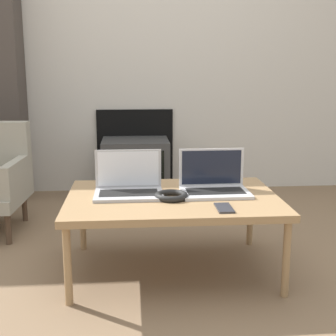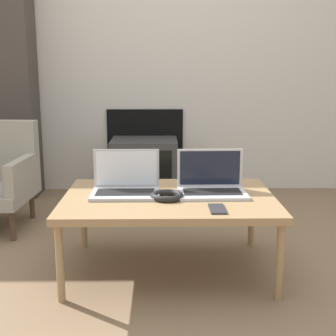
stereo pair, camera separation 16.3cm
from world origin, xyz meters
TOP-DOWN VIEW (x-y plane):
  - ground_plane at (0.00, 0.00)m, footprint 14.00×14.00m
  - wall_back at (-0.00, 1.90)m, footprint 7.00×0.08m
  - table at (0.00, 0.18)m, footprint 1.07×0.74m
  - laptop_left at (-0.22, 0.23)m, footprint 0.35×0.25m
  - laptop_right at (0.22, 0.23)m, footprint 0.35×0.25m
  - headphones at (-0.01, 0.12)m, footprint 0.17×0.17m
  - phone at (0.22, -0.07)m, footprint 0.07×0.15m
  - tv at (-0.18, 1.63)m, footprint 0.53×0.45m

SIDE VIEW (x-z plane):
  - ground_plane at x=0.00m, z-range 0.00..0.00m
  - tv at x=-0.18m, z-range 0.00..0.48m
  - table at x=0.00m, z-range 0.17..0.58m
  - phone at x=0.22m, z-range 0.41..0.41m
  - headphones at x=-0.01m, z-range 0.41..0.44m
  - laptop_left at x=-0.22m, z-range 0.34..0.56m
  - laptop_right at x=0.22m, z-range 0.34..0.56m
  - wall_back at x=0.00m, z-range -0.01..2.59m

